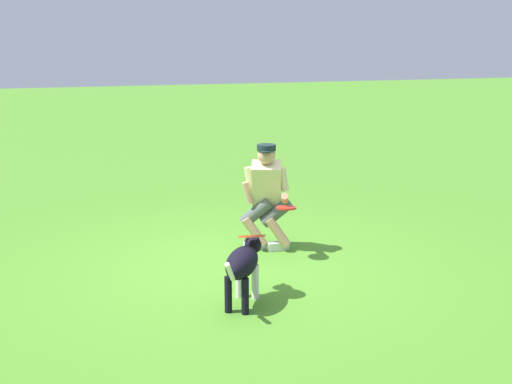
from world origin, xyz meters
TOP-DOWN VIEW (x-y plane):
  - ground_plane at (0.00, 0.00)m, footprint 60.00×60.00m
  - person at (-0.52, -0.52)m, footprint 0.65×0.69m
  - dog at (0.21, 0.89)m, footprint 0.62×0.89m
  - frisbee_flying at (0.08, 0.76)m, footprint 0.37×0.36m
  - frisbee_held at (-0.63, -0.15)m, footprint 0.30×0.30m

SIDE VIEW (x-z plane):
  - ground_plane at x=0.00m, z-range 0.00..0.00m
  - dog at x=0.21m, z-range 0.11..0.70m
  - frisbee_held at x=-0.63m, z-range 0.58..0.64m
  - frisbee_flying at x=0.08m, z-range 0.55..0.69m
  - person at x=-0.52m, z-range 0.05..1.34m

